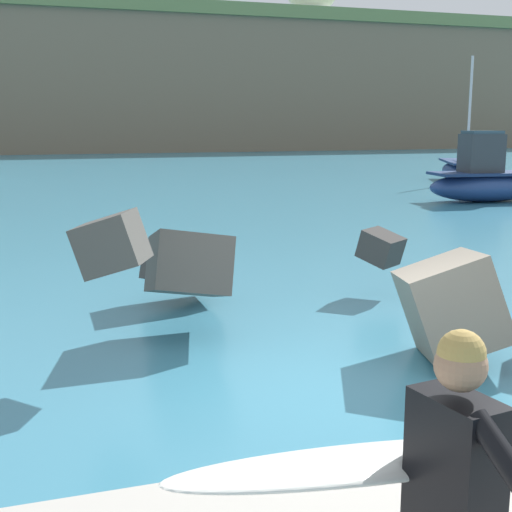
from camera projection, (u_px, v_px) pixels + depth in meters
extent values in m
plane|color=teal|center=(332.00, 389.00, 7.40)|extent=(400.00, 400.00, 0.00)
cube|color=#4C4944|center=(188.00, 265.00, 9.05)|extent=(1.09, 1.32, 1.13)
cube|color=#3D3A38|center=(183.00, 264.00, 10.84)|extent=(1.31, 1.11, 1.01)
cube|color=#4C4944|center=(111.00, 244.00, 7.57)|extent=(0.95, 0.82, 0.76)
cube|color=#3D3A38|center=(381.00, 247.00, 11.27)|extent=(0.78, 0.85, 0.62)
cube|color=gray|center=(450.00, 305.00, 8.13)|extent=(1.51, 1.54, 1.39)
cube|color=black|center=(455.00, 467.00, 2.79)|extent=(0.28, 0.41, 0.60)
sphere|color=#A87A5B|center=(461.00, 366.00, 2.70)|extent=(0.21, 0.21, 0.21)
sphere|color=tan|center=(461.00, 353.00, 2.69)|extent=(0.19, 0.19, 0.19)
cylinder|color=black|center=(414.00, 451.00, 3.01)|extent=(0.09, 0.09, 0.56)
ellipsoid|color=white|center=(385.00, 461.00, 3.04)|extent=(2.12, 0.69, 0.37)
ellipsoid|color=navy|center=(465.00, 171.00, 33.15)|extent=(4.04, 5.60, 0.99)
cube|color=navy|center=(465.00, 162.00, 33.06)|extent=(3.72, 5.15, 0.10)
cylinder|color=silver|center=(470.00, 109.00, 32.21)|extent=(0.12, 0.12, 4.81)
cylinder|color=silver|center=(468.00, 142.00, 32.50)|extent=(1.41, 2.88, 0.08)
ellipsoid|color=navy|center=(488.00, 187.00, 24.79)|extent=(4.58, 2.23, 1.05)
cube|color=navy|center=(489.00, 173.00, 24.69)|extent=(4.21, 2.06, 0.10)
cube|color=#33383D|center=(481.00, 153.00, 24.49)|extent=(1.43, 1.19, 1.35)
cube|color=#334C5B|center=(483.00, 132.00, 24.36)|extent=(1.29, 1.07, 0.12)
cube|color=#756651|center=(157.00, 91.00, 78.75)|extent=(90.96, 31.97, 12.54)
cube|color=#667F4C|center=(156.00, 28.00, 77.44)|extent=(92.78, 32.61, 1.20)
cylinder|color=silver|center=(311.00, 25.00, 89.60)|extent=(5.55, 5.55, 2.78)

